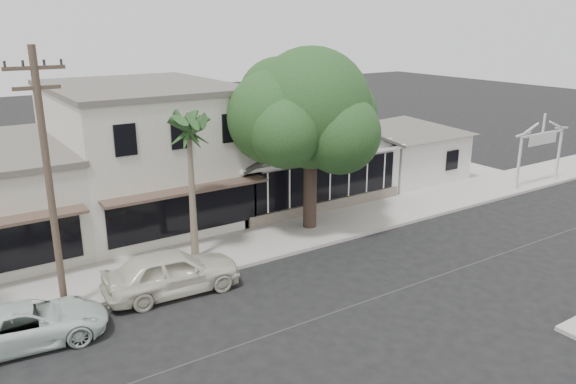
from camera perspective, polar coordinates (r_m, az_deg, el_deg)
ground at (r=20.64m, az=7.53°, el=-11.10°), size 140.00×140.00×0.00m
sidewalk_north at (r=22.85m, az=-20.07°, el=-8.95°), size 90.00×3.50×0.15m
corner_shop at (r=31.99m, az=-0.16°, el=4.25°), size 10.40×8.60×5.10m
side_cottage at (r=36.60m, az=11.50°, el=3.74°), size 6.00×6.00×3.00m
arch_sign at (r=36.53m, az=24.43°, el=5.20°), size 4.12×0.12×3.95m
row_building_near at (r=29.29m, az=-14.50°, el=3.78°), size 8.00×10.00×6.50m
utility_pole at (r=19.64m, az=-23.15°, el=1.21°), size 1.80×0.24×9.00m
car_0 at (r=21.23m, az=-11.71°, el=-7.93°), size 5.11×2.35×1.70m
car_2 at (r=19.60m, az=-24.92°, el=-12.08°), size 4.98×2.71×1.32m
shade_tree at (r=25.99m, az=1.89°, el=8.17°), size 7.79×7.05×8.65m
palm_east at (r=22.40m, az=-10.06°, el=6.42°), size 2.64×2.64×6.65m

